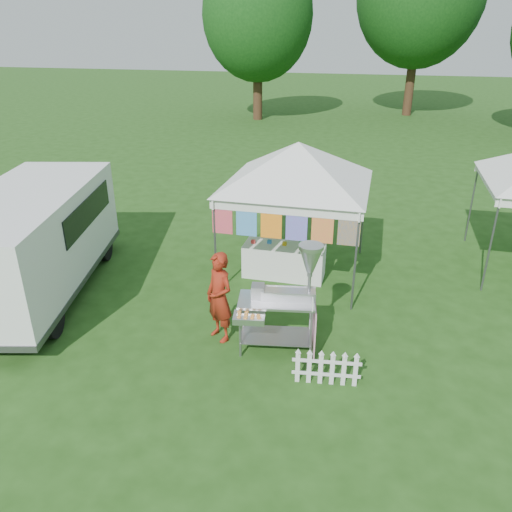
# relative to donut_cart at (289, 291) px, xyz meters

# --- Properties ---
(ground) EXTENTS (120.00, 120.00, 0.00)m
(ground) POSITION_rel_donut_cart_xyz_m (-0.44, -0.41, -1.17)
(ground) COLOR #204714
(ground) RESTS_ON ground
(canopy_main) EXTENTS (4.24, 4.24, 3.45)m
(canopy_main) POSITION_rel_donut_cart_xyz_m (-0.44, 3.09, 1.82)
(canopy_main) COLOR #59595E
(canopy_main) RESTS_ON ground
(tree_left) EXTENTS (6.40, 6.40, 9.53)m
(tree_left) POSITION_rel_donut_cart_xyz_m (-6.44, 23.59, 4.67)
(tree_left) COLOR #381F14
(tree_left) RESTS_ON ground
(donut_cart) EXTENTS (1.44, 1.19, 1.99)m
(donut_cart) POSITION_rel_donut_cart_xyz_m (0.00, 0.00, 0.00)
(donut_cart) COLOR gray
(donut_cart) RESTS_ON ground
(vendor) EXTENTS (0.73, 0.68, 1.68)m
(vendor) POSITION_rel_donut_cart_xyz_m (-1.26, 0.07, -0.33)
(vendor) COLOR maroon
(vendor) RESTS_ON ground
(cargo_van) EXTENTS (3.29, 5.60, 2.18)m
(cargo_van) POSITION_rel_donut_cart_xyz_m (-5.56, 0.90, 0.01)
(cargo_van) COLOR white
(cargo_van) RESTS_ON ground
(picket_fence) EXTENTS (1.07, 0.16, 0.56)m
(picket_fence) POSITION_rel_donut_cart_xyz_m (0.76, -0.77, -0.88)
(picket_fence) COLOR white
(picket_fence) RESTS_ON ground
(display_table) EXTENTS (1.80, 0.70, 0.75)m
(display_table) POSITION_rel_donut_cart_xyz_m (-0.63, 2.81, -0.79)
(display_table) COLOR white
(display_table) RESTS_ON ground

